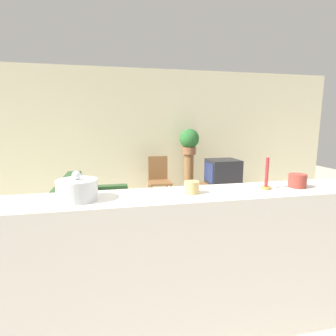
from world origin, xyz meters
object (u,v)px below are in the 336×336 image
(couch, at_px, (92,223))
(potted_plant, at_px, (189,140))
(television, at_px, (223,172))
(decorative_bowl, at_px, (77,190))
(wooden_chair, at_px, (159,178))

(couch, height_order, potted_plant, potted_plant)
(couch, height_order, television, television)
(couch, distance_m, decorative_bowl, 1.93)
(potted_plant, bearing_deg, television, -56.45)
(wooden_chair, distance_m, decorative_bowl, 3.62)
(television, height_order, decorative_bowl, decorative_bowl)
(couch, relative_size, television, 3.22)
(television, bearing_deg, decorative_bowl, -128.67)
(television, height_order, potted_plant, potted_plant)
(television, xyz_separation_m, wooden_chair, (-1.12, 0.57, -0.18))
(potted_plant, height_order, decorative_bowl, potted_plant)
(television, height_order, wooden_chair, wooden_chair)
(couch, bearing_deg, potted_plant, 43.74)
(television, distance_m, wooden_chair, 1.27)
(couch, distance_m, television, 2.58)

